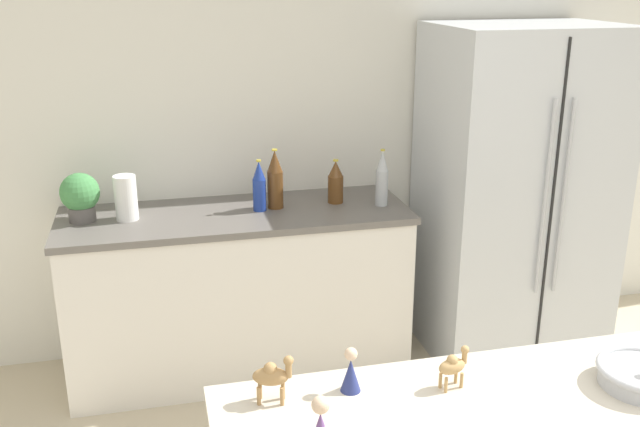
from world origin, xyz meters
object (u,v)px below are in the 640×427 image
camel_figurine_second (453,365)px  back_bottle_1 (336,182)px  paper_towel_roll (126,198)px  camel_figurine (272,375)px  refrigerator (515,194)px  back_bottle_0 (259,187)px  back_bottle_2 (275,180)px  potted_plant (80,196)px  back_bottle_3 (382,179)px  wise_man_figurine_crimson (351,372)px

camel_figurine_second → back_bottle_1: bearing=85.2°
paper_towel_roll → camel_figurine: (0.41, -1.82, 0.03)m
refrigerator → back_bottle_0: refrigerator is taller
refrigerator → back_bottle_2: size_ratio=5.80×
back_bottle_0 → camel_figurine_second: (0.25, -1.85, 0.01)m
camel_figurine_second → potted_plant: bearing=120.7°
back_bottle_0 → back_bottle_2: size_ratio=0.86×
refrigerator → potted_plant: bearing=176.9°
potted_plant → back_bottle_3: bearing=-3.9°
back_bottle_3 → potted_plant: bearing=176.1°
back_bottle_1 → camel_figurine_second: back_bottle_1 is taller
paper_towel_roll → back_bottle_3: back_bottle_3 is taller
back_bottle_0 → wise_man_figurine_crimson: bearing=-90.9°
back_bottle_0 → camel_figurine: (-0.25, -1.81, 0.02)m
back_bottle_3 → camel_figurine_second: size_ratio=2.50×
back_bottle_3 → wise_man_figurine_crimson: back_bottle_3 is taller
refrigerator → camel_figurine_second: size_ratio=15.04×
potted_plant → camel_figurine_second: size_ratio=2.01×
camel_figurine_second → wise_man_figurine_crimson: bearing=169.9°
paper_towel_roll → camel_figurine_second: bearing=-64.0°
potted_plant → back_bottle_0: 0.87m
back_bottle_2 → back_bottle_3: bearing=-9.0°
camel_figurine_second → wise_man_figurine_crimson: size_ratio=0.91×
refrigerator → potted_plant: size_ratio=7.47×
back_bottle_1 → wise_man_figurine_crimson: 1.90m
camel_figurine → back_bottle_1: bearing=70.4°
potted_plant → paper_towel_roll: potted_plant is taller
potted_plant → camel_figurine_second: 2.20m
refrigerator → back_bottle_2: refrigerator is taller
back_bottle_0 → camel_figurine_second: 1.87m
back_bottle_0 → wise_man_figurine_crimson: (-0.03, -1.80, -0.01)m
back_bottle_1 → camel_figurine: bearing=-109.6°
paper_towel_roll → camel_figurine: 1.87m
potted_plant → back_bottle_2: back_bottle_2 is taller
refrigerator → back_bottle_0: bearing=176.6°
back_bottle_2 → back_bottle_3: 0.55m
camel_figurine → camel_figurine_second: camel_figurine is taller
camel_figurine → back_bottle_2: bearing=79.7°
refrigerator → paper_towel_roll: 2.06m
back_bottle_0 → camel_figurine: back_bottle_0 is taller
back_bottle_0 → back_bottle_1: bearing=5.4°
camel_figurine_second → camel_figurine: bearing=174.7°
camel_figurine → wise_man_figurine_crimson: camel_figurine is taller
potted_plant → back_bottle_1: size_ratio=1.03×
back_bottle_2 → paper_towel_roll: bearing=-179.0°
refrigerator → back_bottle_1: refrigerator is taller
refrigerator → potted_plant: (-2.27, 0.12, 0.12)m
camel_figurine → paper_towel_roll: bearing=102.8°
potted_plant → back_bottle_0: bearing=-2.7°
refrigerator → camel_figurine: bearing=-133.5°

